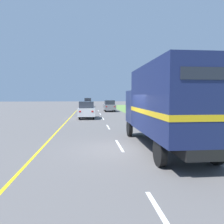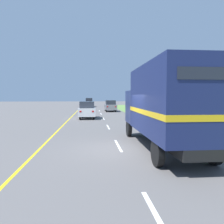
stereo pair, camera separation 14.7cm
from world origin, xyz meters
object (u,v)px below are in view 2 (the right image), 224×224
(lead_car_black_ahead, at_px, (89,102))
(roadside_tree_mid, at_px, (180,87))
(horse_trailer_truck, at_px, (165,105))
(lead_car_grey_ahead, at_px, (110,106))
(highway_sign, at_px, (208,109))
(lead_car_white, at_px, (87,110))
(roadside_tree_near, at_px, (203,87))

(lead_car_black_ahead, relative_size, roadside_tree_mid, 0.85)
(horse_trailer_truck, height_order, lead_car_grey_ahead, horse_trailer_truck)
(highway_sign, bearing_deg, roadside_tree_mid, 74.94)
(horse_trailer_truck, height_order, roadside_tree_mid, roadside_tree_mid)
(horse_trailer_truck, height_order, lead_car_black_ahead, horse_trailer_truck)
(highway_sign, bearing_deg, lead_car_black_ahead, 101.63)
(lead_car_white, distance_m, roadside_tree_near, 11.99)
(lead_car_black_ahead, height_order, highway_sign, highway_sign)
(lead_car_grey_ahead, relative_size, highway_sign, 1.58)
(lead_car_grey_ahead, distance_m, highway_sign, 22.50)
(highway_sign, height_order, roadside_tree_mid, roadside_tree_mid)
(highway_sign, distance_m, roadside_tree_mid, 13.68)
(horse_trailer_truck, xyz_separation_m, roadside_tree_near, (6.79, 9.56, 1.25))
(highway_sign, relative_size, roadside_tree_near, 0.50)
(lead_car_grey_ahead, distance_m, roadside_tree_near, 17.94)
(lead_car_grey_ahead, xyz_separation_m, roadside_tree_near, (7.03, -16.33, 2.38))
(lead_car_black_ahead, distance_m, highway_sign, 39.88)
(roadside_tree_near, bearing_deg, horse_trailer_truck, -125.36)
(lead_car_white, bearing_deg, roadside_tree_mid, 10.88)
(lead_car_black_ahead, xyz_separation_m, highway_sign, (8.04, -39.06, 0.59))
(lead_car_white, xyz_separation_m, lead_car_black_ahead, (-0.09, 28.19, 0.08))
(roadside_tree_mid, bearing_deg, roadside_tree_near, -96.99)
(horse_trailer_truck, height_order, roadside_tree_near, roadside_tree_near)
(horse_trailer_truck, xyz_separation_m, lead_car_black_ahead, (-3.87, 42.90, -1.01))
(horse_trailer_truck, bearing_deg, lead_car_white, 104.42)
(lead_car_black_ahead, bearing_deg, horse_trailer_truck, -84.85)
(highway_sign, xyz_separation_m, roadside_tree_mid, (3.52, 13.07, 1.97))
(horse_trailer_truck, bearing_deg, lead_car_black_ahead, 95.15)
(lead_car_white, relative_size, highway_sign, 1.47)
(lead_car_black_ahead, bearing_deg, lead_car_grey_ahead, -77.95)
(lead_car_grey_ahead, bearing_deg, roadside_tree_mid, -48.57)
(lead_car_grey_ahead, xyz_separation_m, lead_car_black_ahead, (-3.63, 17.00, 0.11))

